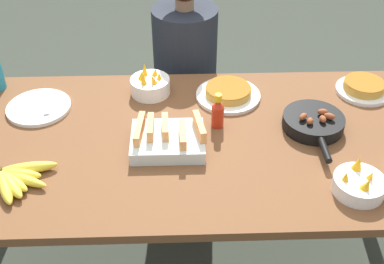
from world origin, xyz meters
The scene contains 12 objects.
ground_plane centered at (0.00, 0.00, 0.00)m, with size 14.00×14.00×0.00m, color #383D33.
dining_table centered at (0.00, 0.00, 0.62)m, with size 1.88×0.91×0.70m.
banana_bunch centered at (-0.59, -0.21, 0.72)m, with size 0.21×0.21×0.04m.
melon_tray centered at (-0.09, -0.04, 0.74)m, with size 0.27×0.21×0.10m.
skillet centered at (0.46, 0.05, 0.73)m, with size 0.23×0.35×0.08m.
frittata_plate_center centered at (0.16, 0.27, 0.72)m, with size 0.27×0.27×0.05m.
frittata_plate_side centered at (0.73, 0.29, 0.73)m, with size 0.23×0.23×0.05m.
empty_plate_near_front centered at (-0.61, 0.21, 0.71)m, with size 0.25×0.25×0.02m.
fruit_bowl_mango centered at (-0.17, 0.31, 0.74)m, with size 0.16×0.16×0.12m.
fruit_bowl_citrus centered at (0.53, -0.29, 0.73)m, with size 0.17×0.17×0.10m.
hot_sauce_bottle centered at (0.10, 0.07, 0.77)m, with size 0.05×0.05×0.14m.
person_figure centered at (-0.01, 0.67, 0.48)m, with size 0.34×0.34×1.16m.
Camera 1 is at (-0.04, -1.39, 1.83)m, focal length 45.00 mm.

